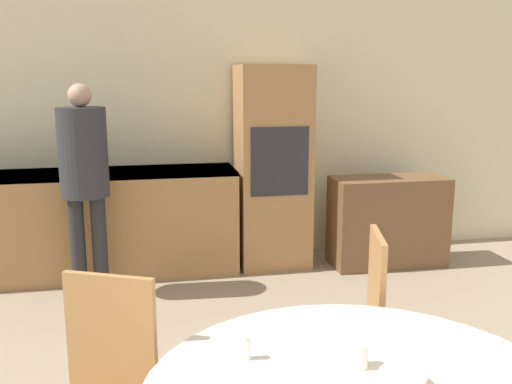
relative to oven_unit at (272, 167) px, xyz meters
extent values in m
cube|color=beige|center=(-0.55, 0.34, 0.38)|extent=(7.06, 0.05, 2.60)
cube|color=#AD7A47|center=(-1.79, -0.01, -0.45)|extent=(2.87, 0.60, 0.92)
cube|color=black|center=(-1.79, -0.01, -0.01)|extent=(2.87, 0.60, 0.03)
cube|color=#AD7A47|center=(0.00, 0.00, 0.00)|extent=(0.64, 0.58, 1.83)
cube|color=#28282D|center=(0.00, -0.29, 0.09)|extent=(0.51, 0.01, 0.60)
cube|color=brown|center=(1.04, -0.25, -0.50)|extent=(1.05, 0.45, 0.82)
cube|color=#AD7A47|center=(-1.31, -2.87, -0.19)|extent=(0.36, 0.19, 0.54)
cylinder|color=#AD7A47|center=(-0.35, -2.30, -0.70)|extent=(0.04, 0.04, 0.44)
cylinder|color=#AD7A47|center=(-0.04, -2.38, -0.70)|extent=(0.04, 0.04, 0.44)
cube|color=#AD7A47|center=(-0.23, -2.49, -0.47)|extent=(0.49, 0.49, 0.02)
cube|color=#AD7A47|center=(-0.05, -2.54, -0.19)|extent=(0.13, 0.38, 0.54)
cylinder|color=#262628|center=(-1.69, -0.53, -0.50)|extent=(0.12, 0.12, 0.82)
cylinder|color=#262628|center=(-1.52, -0.53, -0.50)|extent=(0.12, 0.12, 0.82)
cylinder|color=#2D2D33|center=(-1.61, -0.53, 0.25)|extent=(0.37, 0.37, 0.68)
sphere|color=tan|center=(-1.61, -0.53, 0.68)|extent=(0.18, 0.18, 0.18)
cylinder|color=white|center=(-0.44, -3.29, -0.13)|extent=(0.06, 0.06, 0.09)
cylinder|color=beige|center=(-0.34, -3.43, -0.16)|extent=(0.16, 0.16, 0.04)
cylinder|color=white|center=(-0.82, -3.15, -0.14)|extent=(0.03, 0.03, 0.07)
cylinder|color=silver|center=(-0.82, -3.15, -0.10)|extent=(0.03, 0.03, 0.01)
camera|label=1|loc=(-1.16, -5.03, 0.84)|focal=40.00mm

